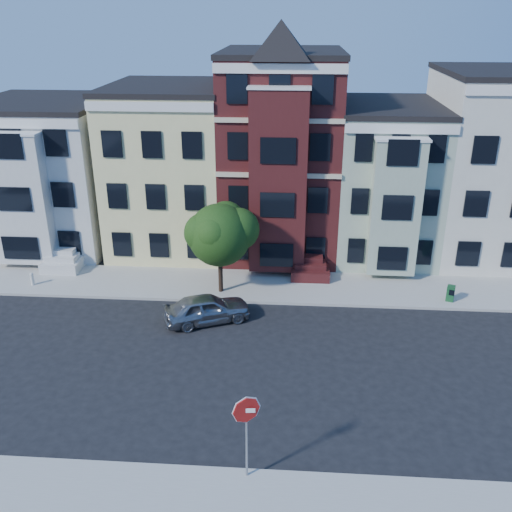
# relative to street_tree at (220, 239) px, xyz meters

# --- Properties ---
(ground) EXTENTS (120.00, 120.00, 0.00)m
(ground) POSITION_rel_street_tree_xyz_m (2.98, -7.11, -3.24)
(ground) COLOR black
(far_sidewalk) EXTENTS (60.00, 4.00, 0.15)m
(far_sidewalk) POSITION_rel_street_tree_xyz_m (2.98, 0.89, -3.16)
(far_sidewalk) COLOR #9E9B93
(far_sidewalk) RESTS_ON ground
(house_white) EXTENTS (8.00, 9.00, 9.00)m
(house_white) POSITION_rel_street_tree_xyz_m (-12.02, 7.39, 1.26)
(house_white) COLOR silver
(house_white) RESTS_ON ground
(house_yellow) EXTENTS (7.00, 9.00, 10.00)m
(house_yellow) POSITION_rel_street_tree_xyz_m (-4.02, 7.39, 1.76)
(house_yellow) COLOR beige
(house_yellow) RESTS_ON ground
(house_brown) EXTENTS (7.00, 9.00, 12.00)m
(house_brown) POSITION_rel_street_tree_xyz_m (2.98, 7.39, 2.76)
(house_brown) COLOR #411414
(house_brown) RESTS_ON ground
(house_green) EXTENTS (6.00, 9.00, 9.00)m
(house_green) POSITION_rel_street_tree_xyz_m (9.48, 7.39, 1.26)
(house_green) COLOR #9DAE95
(house_green) RESTS_ON ground
(house_cream) EXTENTS (8.00, 9.00, 11.00)m
(house_cream) POSITION_rel_street_tree_xyz_m (16.48, 7.39, 2.26)
(house_cream) COLOR beige
(house_cream) RESTS_ON ground
(street_tree) EXTENTS (5.87, 5.87, 6.17)m
(street_tree) POSITION_rel_street_tree_xyz_m (0.00, 0.00, 0.00)
(street_tree) COLOR #294F17
(street_tree) RESTS_ON far_sidewalk
(parked_car) EXTENTS (4.62, 3.24, 1.46)m
(parked_car) POSITION_rel_street_tree_xyz_m (-0.30, -3.11, -2.51)
(parked_car) COLOR gray
(parked_car) RESTS_ON ground
(newspaper_box) EXTENTS (0.49, 0.47, 0.88)m
(newspaper_box) POSITION_rel_street_tree_xyz_m (12.33, -0.27, -2.65)
(newspaper_box) COLOR #184F28
(newspaper_box) RESTS_ON far_sidewalk
(fire_hydrant) EXTENTS (0.24, 0.24, 0.59)m
(fire_hydrant) POSITION_rel_street_tree_xyz_m (-10.69, 0.01, -2.79)
(fire_hydrant) COLOR beige
(fire_hydrant) RESTS_ON far_sidewalk
(stop_sign) EXTENTS (1.00, 0.23, 3.60)m
(stop_sign) POSITION_rel_street_tree_xyz_m (2.59, -13.41, -1.29)
(stop_sign) COLOR red
(stop_sign) RESTS_ON near_sidewalk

